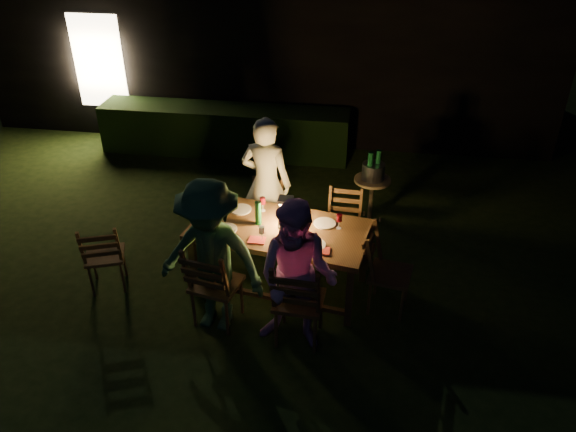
# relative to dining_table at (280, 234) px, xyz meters

# --- Properties ---
(garden_envelope) EXTENTS (40.00, 40.00, 3.20)m
(garden_envelope) POSITION_rel_dining_table_xyz_m (-1.05, 5.92, 0.85)
(garden_envelope) COLOR black
(garden_envelope) RESTS_ON ground
(dining_table) EXTENTS (2.08, 1.26, 0.81)m
(dining_table) POSITION_rel_dining_table_xyz_m (0.00, 0.00, 0.00)
(dining_table) COLOR #54341C
(dining_table) RESTS_ON ground
(chair_near_left) EXTENTS (0.56, 0.59, 1.06)m
(chair_near_left) POSITION_rel_dining_table_xyz_m (-0.57, -0.69, -0.41)
(chair_near_left) COLOR #54341C
(chair_near_left) RESTS_ON ground
(chair_near_right) EXTENTS (0.51, 0.54, 1.08)m
(chair_near_right) POSITION_rel_dining_table_xyz_m (0.33, -0.83, -0.41)
(chair_near_right) COLOR #54341C
(chair_near_right) RESTS_ON ground
(chair_far_left) EXTENTS (0.41, 0.44, 0.91)m
(chair_far_left) POSITION_rel_dining_table_xyz_m (-0.33, 0.83, -0.46)
(chair_far_left) COLOR #54341C
(chair_far_left) RESTS_ON ground
(chair_far_right) EXTENTS (0.43, 0.46, 0.93)m
(chair_far_right) POSITION_rel_dining_table_xyz_m (0.66, 0.67, -0.45)
(chair_far_right) COLOR #54341C
(chair_far_right) RESTS_ON ground
(chair_end) EXTENTS (0.56, 0.53, 1.01)m
(chair_end) POSITION_rel_dining_table_xyz_m (1.21, -0.19, -0.43)
(chair_end) COLOR #54341C
(chair_end) RESTS_ON ground
(chair_spare) EXTENTS (0.55, 0.57, 0.95)m
(chair_spare) POSITION_rel_dining_table_xyz_m (-1.96, -0.31, -0.45)
(chair_spare) COLOR #54341C
(chair_spare) RESTS_ON ground
(person_house_side) EXTENTS (0.69, 0.51, 1.74)m
(person_house_side) POSITION_rel_dining_table_xyz_m (-0.32, 0.88, 0.14)
(person_house_side) COLOR silver
(person_house_side) RESTS_ON ground
(person_opp_right) EXTENTS (0.89, 0.74, 1.65)m
(person_opp_right) POSITION_rel_dining_table_xyz_m (0.32, -0.88, 0.09)
(person_opp_right) COLOR #E49DDE
(person_opp_right) RESTS_ON ground
(person_opp_left) EXTENTS (1.20, 0.81, 1.72)m
(person_opp_left) POSITION_rel_dining_table_xyz_m (-0.57, -0.74, 0.13)
(person_opp_left) COLOR #30613B
(person_opp_left) RESTS_ON ground
(lantern) EXTENTS (0.16, 0.16, 0.35)m
(lantern) POSITION_rel_dining_table_xyz_m (0.06, 0.04, 0.24)
(lantern) COLOR white
(lantern) RESTS_ON dining_table
(plate_far_left) EXTENTS (0.25, 0.25, 0.01)m
(plate_far_left) POSITION_rel_dining_table_xyz_m (-0.51, 0.30, 0.09)
(plate_far_left) COLOR white
(plate_far_left) RESTS_ON dining_table
(plate_near_left) EXTENTS (0.25, 0.25, 0.01)m
(plate_near_left) POSITION_rel_dining_table_xyz_m (-0.58, -0.13, 0.09)
(plate_near_left) COLOR white
(plate_near_left) RESTS_ON dining_table
(plate_far_right) EXTENTS (0.25, 0.25, 0.01)m
(plate_far_right) POSITION_rel_dining_table_xyz_m (0.48, 0.15, 0.09)
(plate_far_right) COLOR white
(plate_far_right) RESTS_ON dining_table
(plate_near_right) EXTENTS (0.25, 0.25, 0.01)m
(plate_near_right) POSITION_rel_dining_table_xyz_m (0.41, -0.29, 0.09)
(plate_near_right) COLOR white
(plate_near_right) RESTS_ON dining_table
(wineglass_a) EXTENTS (0.06, 0.06, 0.18)m
(wineglass_a) POSITION_rel_dining_table_xyz_m (-0.25, 0.32, 0.17)
(wineglass_a) COLOR #59070F
(wineglass_a) RESTS_ON dining_table
(wineglass_b) EXTENTS (0.06, 0.06, 0.18)m
(wineglass_b) POSITION_rel_dining_table_xyz_m (-0.73, -0.01, 0.17)
(wineglass_b) COLOR #59070F
(wineglass_b) RESTS_ON dining_table
(wineglass_c) EXTENTS (0.06, 0.06, 0.18)m
(wineglass_c) POSITION_rel_dining_table_xyz_m (0.25, -0.32, 0.17)
(wineglass_c) COLOR #59070F
(wineglass_c) RESTS_ON dining_table
(wineglass_d) EXTENTS (0.06, 0.06, 0.18)m
(wineglass_d) POSITION_rel_dining_table_xyz_m (0.64, 0.08, 0.17)
(wineglass_d) COLOR #59070F
(wineglass_d) RESTS_ON dining_table
(wineglass_e) EXTENTS (0.06, 0.06, 0.18)m
(wineglass_e) POSITION_rel_dining_table_xyz_m (-0.15, -0.28, 0.17)
(wineglass_e) COLOR silver
(wineglass_e) RESTS_ON dining_table
(bottle_table) EXTENTS (0.07, 0.07, 0.28)m
(bottle_table) POSITION_rel_dining_table_xyz_m (-0.25, 0.04, 0.22)
(bottle_table) COLOR #0F471E
(bottle_table) RESTS_ON dining_table
(napkin_left) EXTENTS (0.18, 0.14, 0.01)m
(napkin_left) POSITION_rel_dining_table_xyz_m (-0.20, -0.29, 0.09)
(napkin_left) COLOR red
(napkin_left) RESTS_ON dining_table
(napkin_right) EXTENTS (0.18, 0.14, 0.01)m
(napkin_right) POSITION_rel_dining_table_xyz_m (0.50, -0.38, 0.09)
(napkin_right) COLOR red
(napkin_right) RESTS_ON dining_table
(phone) EXTENTS (0.14, 0.07, 0.01)m
(phone) POSITION_rel_dining_table_xyz_m (-0.66, -0.20, 0.08)
(phone) COLOR black
(phone) RESTS_ON dining_table
(side_table) EXTENTS (0.49, 0.49, 0.66)m
(side_table) POSITION_rel_dining_table_xyz_m (0.99, 1.61, -0.15)
(side_table) COLOR olive
(side_table) RESTS_ON ground
(ice_bucket) EXTENTS (0.30, 0.30, 0.22)m
(ice_bucket) POSITION_rel_dining_table_xyz_m (0.99, 1.61, 0.04)
(ice_bucket) COLOR #A5A8AD
(ice_bucket) RESTS_ON side_table
(bottle_bucket_a) EXTENTS (0.07, 0.07, 0.32)m
(bottle_bucket_a) POSITION_rel_dining_table_xyz_m (0.94, 1.57, 0.09)
(bottle_bucket_a) COLOR #0F471E
(bottle_bucket_a) RESTS_ON side_table
(bottle_bucket_b) EXTENTS (0.07, 0.07, 0.32)m
(bottle_bucket_b) POSITION_rel_dining_table_xyz_m (1.04, 1.65, 0.09)
(bottle_bucket_b) COLOR #0F471E
(bottle_bucket_b) RESTS_ON side_table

